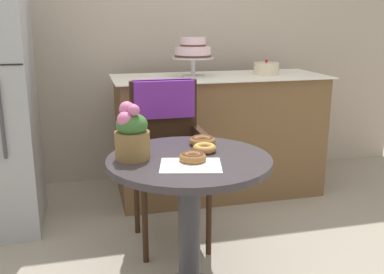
{
  "coord_description": "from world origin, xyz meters",
  "views": [
    {
      "loc": [
        -0.43,
        -1.78,
        1.3
      ],
      "look_at": [
        0.05,
        0.15,
        0.77
      ],
      "focal_mm": 41.51,
      "sensor_mm": 36.0,
      "label": 1
    }
  ],
  "objects_px": {
    "donut_mid": "(202,140)",
    "wicker_chair": "(167,136)",
    "cafe_table": "(189,203)",
    "donut_side": "(193,157)",
    "flower_vase": "(132,133)",
    "tiered_cake_stand": "(193,51)",
    "round_layer_cake": "(266,69)",
    "donut_front": "(205,148)"
  },
  "relations": [
    {
      "from": "donut_mid",
      "to": "wicker_chair",
      "type": "bearing_deg",
      "value": 98.44
    },
    {
      "from": "cafe_table",
      "to": "donut_side",
      "type": "height_order",
      "value": "donut_side"
    },
    {
      "from": "flower_vase",
      "to": "tiered_cake_stand",
      "type": "height_order",
      "value": "tiered_cake_stand"
    },
    {
      "from": "flower_vase",
      "to": "round_layer_cake",
      "type": "height_order",
      "value": "round_layer_cake"
    },
    {
      "from": "wicker_chair",
      "to": "donut_side",
      "type": "xyz_separation_m",
      "value": [
        -0.03,
        -0.75,
        0.1
      ]
    },
    {
      "from": "donut_mid",
      "to": "tiered_cake_stand",
      "type": "bearing_deg",
      "value": 78.05
    },
    {
      "from": "flower_vase",
      "to": "tiered_cake_stand",
      "type": "xyz_separation_m",
      "value": [
        0.59,
        1.26,
        0.25
      ]
    },
    {
      "from": "donut_side",
      "to": "cafe_table",
      "type": "bearing_deg",
      "value": 91.57
    },
    {
      "from": "cafe_table",
      "to": "donut_front",
      "type": "bearing_deg",
      "value": 37.1
    },
    {
      "from": "cafe_table",
      "to": "donut_front",
      "type": "xyz_separation_m",
      "value": [
        0.09,
        0.07,
        0.23
      ]
    },
    {
      "from": "donut_mid",
      "to": "tiered_cake_stand",
      "type": "relative_size",
      "value": 0.42
    },
    {
      "from": "donut_side",
      "to": "wicker_chair",
      "type": "bearing_deg",
      "value": 87.64
    },
    {
      "from": "donut_front",
      "to": "donut_side",
      "type": "bearing_deg",
      "value": -123.73
    },
    {
      "from": "cafe_table",
      "to": "wicker_chair",
      "type": "distance_m",
      "value": 0.7
    },
    {
      "from": "donut_side",
      "to": "tiered_cake_stand",
      "type": "distance_m",
      "value": 1.45
    },
    {
      "from": "cafe_table",
      "to": "wicker_chair",
      "type": "xyz_separation_m",
      "value": [
        0.03,
        0.69,
        0.13
      ]
    },
    {
      "from": "tiered_cake_stand",
      "to": "donut_front",
      "type": "bearing_deg",
      "value": -101.82
    },
    {
      "from": "donut_front",
      "to": "tiered_cake_stand",
      "type": "height_order",
      "value": "tiered_cake_stand"
    },
    {
      "from": "cafe_table",
      "to": "flower_vase",
      "type": "distance_m",
      "value": 0.41
    },
    {
      "from": "wicker_chair",
      "to": "flower_vase",
      "type": "distance_m",
      "value": 0.73
    },
    {
      "from": "wicker_chair",
      "to": "round_layer_cake",
      "type": "xyz_separation_m",
      "value": [
        0.87,
        0.61,
        0.3
      ]
    },
    {
      "from": "cafe_table",
      "to": "donut_mid",
      "type": "xyz_separation_m",
      "value": [
        0.11,
        0.18,
        0.23
      ]
    },
    {
      "from": "tiered_cake_stand",
      "to": "round_layer_cake",
      "type": "xyz_separation_m",
      "value": [
        0.56,
        -0.01,
        -0.14
      ]
    },
    {
      "from": "donut_side",
      "to": "tiered_cake_stand",
      "type": "xyz_separation_m",
      "value": [
        0.34,
        1.36,
        0.34
      ]
    },
    {
      "from": "flower_vase",
      "to": "tiered_cake_stand",
      "type": "relative_size",
      "value": 0.83
    },
    {
      "from": "donut_front",
      "to": "donut_mid",
      "type": "xyz_separation_m",
      "value": [
        0.02,
        0.11,
        0.0
      ]
    },
    {
      "from": "donut_front",
      "to": "donut_mid",
      "type": "distance_m",
      "value": 0.11
    },
    {
      "from": "donut_mid",
      "to": "flower_vase",
      "type": "bearing_deg",
      "value": -158.93
    },
    {
      "from": "cafe_table",
      "to": "wicker_chair",
      "type": "relative_size",
      "value": 0.75
    },
    {
      "from": "donut_side",
      "to": "flower_vase",
      "type": "bearing_deg",
      "value": 156.26
    },
    {
      "from": "wicker_chair",
      "to": "flower_vase",
      "type": "height_order",
      "value": "flower_vase"
    },
    {
      "from": "donut_front",
      "to": "flower_vase",
      "type": "bearing_deg",
      "value": -176.18
    },
    {
      "from": "cafe_table",
      "to": "wicker_chair",
      "type": "bearing_deg",
      "value": 87.28
    },
    {
      "from": "donut_front",
      "to": "donut_mid",
      "type": "relative_size",
      "value": 0.87
    },
    {
      "from": "wicker_chair",
      "to": "donut_front",
      "type": "relative_size",
      "value": 8.82
    },
    {
      "from": "cafe_table",
      "to": "donut_side",
      "type": "xyz_separation_m",
      "value": [
        0.0,
        -0.06,
        0.23
      ]
    },
    {
      "from": "donut_side",
      "to": "donut_front",
      "type": "bearing_deg",
      "value": 56.27
    },
    {
      "from": "donut_mid",
      "to": "tiered_cake_stand",
      "type": "xyz_separation_m",
      "value": [
        0.24,
        1.12,
        0.34
      ]
    },
    {
      "from": "tiered_cake_stand",
      "to": "round_layer_cake",
      "type": "distance_m",
      "value": 0.58
    },
    {
      "from": "donut_mid",
      "to": "donut_front",
      "type": "bearing_deg",
      "value": -100.52
    },
    {
      "from": "wicker_chair",
      "to": "donut_mid",
      "type": "height_order",
      "value": "wicker_chair"
    },
    {
      "from": "donut_mid",
      "to": "donut_side",
      "type": "bearing_deg",
      "value": -113.87
    }
  ]
}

